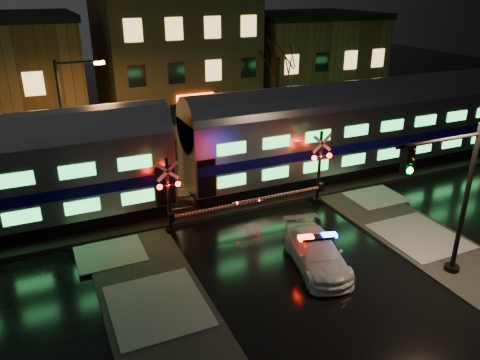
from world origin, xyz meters
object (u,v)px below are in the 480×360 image
(crossing_signal_right, at_px, (314,176))
(streetlight, at_px, (69,121))
(traffic_light, at_px, (447,203))
(crossing_signal_left, at_px, (177,203))
(police_car, at_px, (316,252))

(crossing_signal_right, height_order, streetlight, streetlight)
(crossing_signal_right, xyz_separation_m, traffic_light, (0.85, -8.11, 1.78))
(crossing_signal_left, bearing_deg, traffic_light, -43.18)
(crossing_signal_left, bearing_deg, crossing_signal_right, 0.04)
(crossing_signal_right, xyz_separation_m, crossing_signal_left, (-7.78, -0.01, -0.11))
(crossing_signal_left, bearing_deg, streetlight, 120.64)
(police_car, relative_size, crossing_signal_right, 0.86)
(streetlight, bearing_deg, police_car, -54.32)
(crossing_signal_right, height_order, crossing_signal_left, crossing_signal_right)
(crossing_signal_left, relative_size, streetlight, 0.72)
(police_car, height_order, streetlight, streetlight)
(traffic_light, bearing_deg, crossing_signal_left, 143.98)
(police_car, distance_m, crossing_signal_right, 6.24)
(traffic_light, distance_m, streetlight, 19.46)
(crossing_signal_left, height_order, traffic_light, traffic_light)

